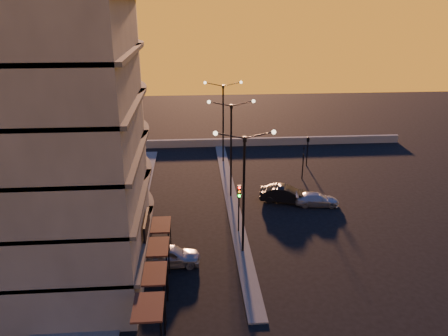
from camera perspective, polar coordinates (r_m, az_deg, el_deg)
ground at (r=33.61m, az=2.45°, el=-10.86°), size 120.00×120.00×0.00m
sidewalk_west at (r=37.49m, az=-14.60°, el=-7.89°), size 5.00×40.00×0.12m
median at (r=42.37m, az=0.89°, el=-3.71°), size 1.20×36.00×0.12m
parapet at (r=57.29m, az=1.44°, el=3.39°), size 44.00×0.50×1.00m
building at (r=30.81m, az=-24.31°, el=8.27°), size 14.35×17.08×25.00m
streetlamp_near at (r=31.04m, az=2.61°, el=-2.04°), size 4.32×0.32×9.51m
streetlamp_mid at (r=40.39m, az=0.93°, el=3.45°), size 4.32×0.32×9.51m
streetlamp_far at (r=49.99m, az=-0.12°, el=6.86°), size 4.32×0.32×9.51m
traffic_light_main at (r=34.75m, az=1.98°, el=-4.32°), size 0.28×0.44×4.25m
signal_east_a at (r=46.66m, az=10.28°, el=0.79°), size 0.13×0.16×3.60m
signal_east_b at (r=50.34m, az=10.93°, el=3.63°), size 0.42×1.99×3.60m
car_hatchback at (r=31.96m, az=-7.07°, el=-11.29°), size 4.34×1.77×1.48m
car_sedan at (r=41.47m, az=7.99°, el=-3.40°), size 4.98×2.76×1.55m
car_wagon at (r=41.35m, az=12.02°, el=-4.03°), size 4.22×2.06×1.18m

